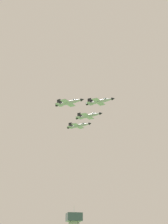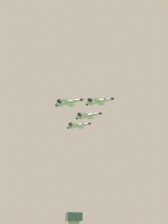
{
  "view_description": "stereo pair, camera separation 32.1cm",
  "coord_description": "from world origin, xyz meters",
  "views": [
    {
      "loc": [
        184.04,
        -52.43,
        7.59
      ],
      "look_at": [
        -13.54,
        -10.38,
        88.11
      ],
      "focal_mm": 57.34,
      "sensor_mm": 36.0,
      "label": 1
    },
    {
      "loc": [
        184.11,
        -52.11,
        7.59
      ],
      "look_at": [
        -13.54,
        -10.38,
        88.11
      ],
      "focal_mm": 57.34,
      "sensor_mm": 36.0,
      "label": 2
    }
  ],
  "objects": [
    {
      "name": "jet_lead",
      "position": [
        -0.11,
        -3.88,
        90.1
      ],
      "size": [
        14.04,
        15.58,
        3.9
      ],
      "rotation": [
        0.0,
        0.0,
        0.86
      ],
      "color": "#9EA3A8"
    },
    {
      "name": "jet_left_wingman",
      "position": [
        -17.9,
        -6.52,
        87.63
      ],
      "size": [
        14.52,
        15.56,
        3.96
      ],
      "rotation": [
        0.0,
        0.0,
        0.84
      ],
      "color": "#9EA3A8"
    },
    {
      "name": "jet_left_outer",
      "position": [
        -35.69,
        -9.16,
        87.15
      ],
      "size": [
        14.25,
        15.43,
        3.9
      ],
      "rotation": [
        0.0,
        0.0,
        0.85
      ],
      "color": "#9EA3A8"
    },
    {
      "name": "jet_right_wingman",
      "position": [
        -0.37,
        -21.86,
        87.91
      ],
      "size": [
        14.39,
        15.74,
        3.97
      ],
      "rotation": [
        0.0,
        0.0,
        0.85
      ],
      "color": "#9EA3A8"
    }
  ]
}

